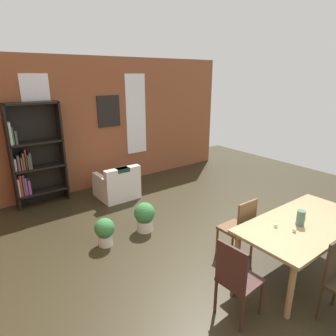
{
  "coord_description": "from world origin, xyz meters",
  "views": [
    {
      "loc": [
        -2.59,
        -2.09,
        2.6
      ],
      "look_at": [
        0.32,
        1.8,
        1.04
      ],
      "focal_mm": 30.98,
      "sensor_mm": 36.0,
      "label": 1
    }
  ],
  "objects_px": {
    "bookshelf_tall": "(33,157)",
    "potted_plant_by_shelf": "(145,216)",
    "dining_table": "(304,228)",
    "dining_chair_far_left": "(240,227)",
    "vase_on_table": "(301,218)",
    "armchair_white": "(117,185)",
    "dining_chair_head_left": "(236,278)",
    "potted_plant_corner": "(105,231)"
  },
  "relations": [
    {
      "from": "dining_table",
      "to": "bookshelf_tall",
      "type": "xyz_separation_m",
      "value": [
        -2.29,
        4.5,
        0.36
      ]
    },
    {
      "from": "dining_chair_head_left",
      "to": "dining_chair_far_left",
      "type": "bearing_deg",
      "value": 38.17
    },
    {
      "from": "armchair_white",
      "to": "bookshelf_tall",
      "type": "bearing_deg",
      "value": 154.67
    },
    {
      "from": "dining_chair_head_left",
      "to": "armchair_white",
      "type": "height_order",
      "value": "dining_chair_head_left"
    },
    {
      "from": "vase_on_table",
      "to": "dining_chair_far_left",
      "type": "xyz_separation_m",
      "value": [
        -0.31,
        0.7,
        -0.34
      ]
    },
    {
      "from": "dining_chair_head_left",
      "to": "dining_table",
      "type": "bearing_deg",
      "value": 0.21
    },
    {
      "from": "dining_chair_far_left",
      "to": "potted_plant_by_shelf",
      "type": "height_order",
      "value": "dining_chair_far_left"
    },
    {
      "from": "dining_table",
      "to": "armchair_white",
      "type": "bearing_deg",
      "value": 102.0
    },
    {
      "from": "vase_on_table",
      "to": "armchair_white",
      "type": "xyz_separation_m",
      "value": [
        -0.69,
        3.79,
        -0.58
      ]
    },
    {
      "from": "dining_chair_far_left",
      "to": "vase_on_table",
      "type": "bearing_deg",
      "value": -66.24
    },
    {
      "from": "potted_plant_corner",
      "to": "vase_on_table",
      "type": "bearing_deg",
      "value": -51.56
    },
    {
      "from": "dining_chair_head_left",
      "to": "potted_plant_by_shelf",
      "type": "distance_m",
      "value": 2.23
    },
    {
      "from": "dining_table",
      "to": "armchair_white",
      "type": "relative_size",
      "value": 2.37
    },
    {
      "from": "vase_on_table",
      "to": "potted_plant_by_shelf",
      "type": "height_order",
      "value": "vase_on_table"
    },
    {
      "from": "dining_chair_head_left",
      "to": "dining_chair_far_left",
      "type": "relative_size",
      "value": 1.0
    },
    {
      "from": "dining_table",
      "to": "dining_chair_head_left",
      "type": "distance_m",
      "value": 1.34
    },
    {
      "from": "dining_chair_far_left",
      "to": "dining_chair_head_left",
      "type": "bearing_deg",
      "value": -141.83
    },
    {
      "from": "bookshelf_tall",
      "to": "armchair_white",
      "type": "bearing_deg",
      "value": -25.33
    },
    {
      "from": "dining_chair_far_left",
      "to": "bookshelf_tall",
      "type": "relative_size",
      "value": 0.45
    },
    {
      "from": "dining_table",
      "to": "potted_plant_by_shelf",
      "type": "height_order",
      "value": "dining_table"
    },
    {
      "from": "potted_plant_by_shelf",
      "to": "dining_table",
      "type": "bearing_deg",
      "value": -63.26
    },
    {
      "from": "bookshelf_tall",
      "to": "dining_chair_head_left",
      "type": "bearing_deg",
      "value": -77.93
    },
    {
      "from": "dining_table",
      "to": "potted_plant_corner",
      "type": "relative_size",
      "value": 4.14
    },
    {
      "from": "dining_chair_head_left",
      "to": "potted_plant_corner",
      "type": "height_order",
      "value": "dining_chair_head_left"
    },
    {
      "from": "vase_on_table",
      "to": "potted_plant_corner",
      "type": "xyz_separation_m",
      "value": [
        -1.74,
        2.19,
        -0.6
      ]
    },
    {
      "from": "dining_table",
      "to": "dining_chair_head_left",
      "type": "xyz_separation_m",
      "value": [
        -1.33,
        -0.0,
        -0.16
      ]
    },
    {
      "from": "bookshelf_tall",
      "to": "armchair_white",
      "type": "xyz_separation_m",
      "value": [
        1.49,
        -0.7,
        -0.75
      ]
    },
    {
      "from": "dining_chair_far_left",
      "to": "bookshelf_tall",
      "type": "bearing_deg",
      "value": 116.13
    },
    {
      "from": "armchair_white",
      "to": "dining_chair_head_left",
      "type": "bearing_deg",
      "value": -97.85
    },
    {
      "from": "dining_table",
      "to": "dining_chair_head_left",
      "type": "height_order",
      "value": "dining_chair_head_left"
    },
    {
      "from": "dining_table",
      "to": "potted_plant_by_shelf",
      "type": "bearing_deg",
      "value": 116.74
    },
    {
      "from": "dining_table",
      "to": "dining_chair_far_left",
      "type": "height_order",
      "value": "dining_chair_far_left"
    },
    {
      "from": "vase_on_table",
      "to": "dining_chair_head_left",
      "type": "xyz_separation_m",
      "value": [
        -1.21,
        -0.0,
        -0.34
      ]
    },
    {
      "from": "vase_on_table",
      "to": "potted_plant_corner",
      "type": "relative_size",
      "value": 0.44
    },
    {
      "from": "dining_chair_head_left",
      "to": "armchair_white",
      "type": "relative_size",
      "value": 1.18
    },
    {
      "from": "dining_table",
      "to": "bookshelf_tall",
      "type": "relative_size",
      "value": 0.91
    },
    {
      "from": "vase_on_table",
      "to": "dining_chair_far_left",
      "type": "bearing_deg",
      "value": 113.76
    },
    {
      "from": "vase_on_table",
      "to": "dining_chair_head_left",
      "type": "bearing_deg",
      "value": -179.77
    },
    {
      "from": "armchair_white",
      "to": "potted_plant_corner",
      "type": "height_order",
      "value": "armchair_white"
    },
    {
      "from": "armchair_white",
      "to": "potted_plant_corner",
      "type": "distance_m",
      "value": 1.92
    },
    {
      "from": "bookshelf_tall",
      "to": "potted_plant_by_shelf",
      "type": "height_order",
      "value": "bookshelf_tall"
    },
    {
      "from": "dining_table",
      "to": "dining_chair_far_left",
      "type": "xyz_separation_m",
      "value": [
        -0.43,
        0.7,
        -0.16
      ]
    }
  ]
}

